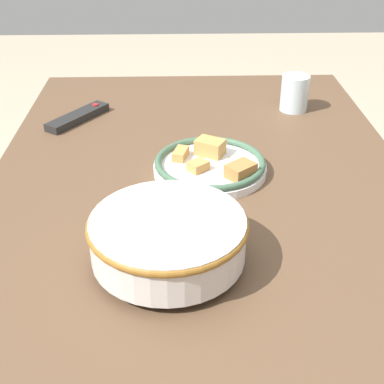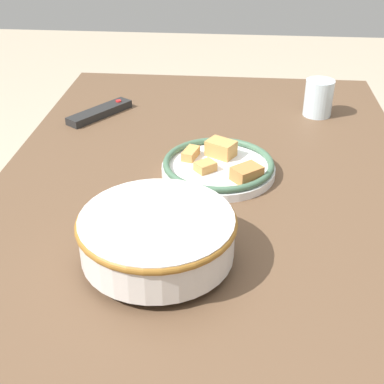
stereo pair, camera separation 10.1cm
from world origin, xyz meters
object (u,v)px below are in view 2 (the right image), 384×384
at_px(noodle_bowl, 157,236).
at_px(tv_remote, 100,112).
at_px(drinking_glass, 319,98).
at_px(food_plate, 219,166).

distance_m(noodle_bowl, tv_remote, 0.65).
distance_m(noodle_bowl, drinking_glass, 0.74).
bearing_deg(noodle_bowl, tv_remote, 21.98).
bearing_deg(tv_remote, drinking_glass, 40.90).
relative_size(noodle_bowl, food_plate, 1.07).
bearing_deg(food_plate, tv_remote, 48.80).
xyz_separation_m(noodle_bowl, food_plate, (0.31, -0.09, -0.03)).
bearing_deg(drinking_glass, food_plate, 144.48).
xyz_separation_m(noodle_bowl, tv_remote, (0.60, 0.24, -0.04)).
height_order(tv_remote, drinking_glass, drinking_glass).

